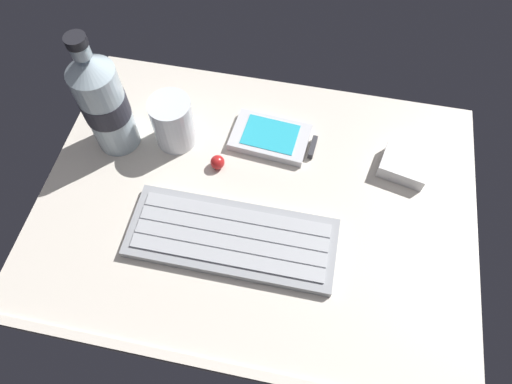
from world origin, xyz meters
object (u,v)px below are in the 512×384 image
at_px(charger_block, 404,165).
at_px(trackball_mouse, 218,162).
at_px(handheld_device, 274,138).
at_px(keyboard, 232,238).
at_px(water_bottle, 103,102).
at_px(juice_cup, 174,124).

distance_m(charger_block, trackball_mouse, 0.28).
bearing_deg(handheld_device, keyboard, -98.59).
relative_size(handheld_device, charger_block, 1.89).
relative_size(keyboard, handheld_device, 2.19).
bearing_deg(handheld_device, water_bottle, -169.10).
distance_m(handheld_device, juice_cup, 0.16).
relative_size(juice_cup, charger_block, 1.21).
xyz_separation_m(juice_cup, trackball_mouse, (0.08, -0.04, -0.03)).
relative_size(handheld_device, water_bottle, 0.64).
bearing_deg(charger_block, water_bottle, -175.98).
bearing_deg(keyboard, trackball_mouse, 112.94).
height_order(juice_cup, water_bottle, water_bottle).
bearing_deg(keyboard, water_bottle, 147.98).
bearing_deg(keyboard, handheld_device, 81.41).
bearing_deg(charger_block, handheld_device, 175.68).
xyz_separation_m(keyboard, handheld_device, (0.03, 0.18, -0.00)).
height_order(keyboard, trackball_mouse, trackball_mouse).
distance_m(keyboard, charger_block, 0.28).
relative_size(juice_cup, trackball_mouse, 3.86).
xyz_separation_m(keyboard, juice_cup, (-0.13, 0.15, 0.03)).
distance_m(keyboard, handheld_device, 0.18).
bearing_deg(keyboard, charger_block, 35.71).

